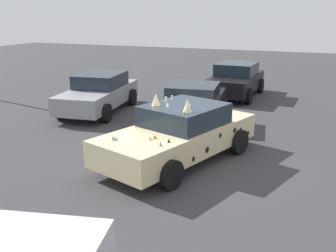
# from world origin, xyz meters

# --- Properties ---
(ground_plane) EXTENTS (60.00, 60.00, 0.00)m
(ground_plane) POSITION_xyz_m (0.00, 0.00, 0.00)
(ground_plane) COLOR #38383A
(art_car_decorated) EXTENTS (5.00, 3.23, 1.76)m
(art_car_decorated) POSITION_xyz_m (0.04, -0.02, 0.73)
(art_car_decorated) COLOR beige
(art_car_decorated) RESTS_ON ground
(parked_sedan_behind_right) EXTENTS (4.14, 2.16, 1.51)m
(parked_sedan_behind_right) POSITION_xyz_m (8.37, 0.35, 0.76)
(parked_sedan_behind_right) COLOR black
(parked_sedan_behind_right) RESTS_ON ground
(parked_sedan_far_right) EXTENTS (4.21, 2.41, 1.36)m
(parked_sedan_far_right) POSITION_xyz_m (3.58, 0.77, 0.69)
(parked_sedan_far_right) COLOR black
(parked_sedan_far_right) RESTS_ON ground
(parked_sedan_far_left) EXTENTS (4.52, 2.38, 1.45)m
(parked_sedan_far_left) POSITION_xyz_m (3.71, 4.65, 0.73)
(parked_sedan_far_left) COLOR gray
(parked_sedan_far_left) RESTS_ON ground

